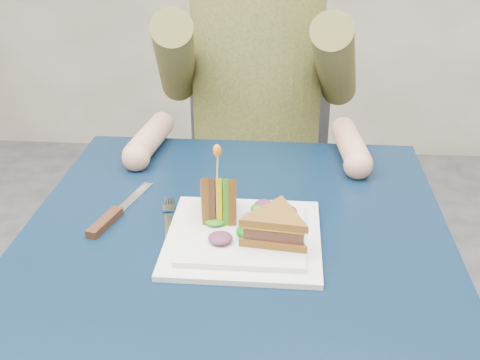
# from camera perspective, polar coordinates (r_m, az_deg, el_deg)

# --- Properties ---
(table) EXTENTS (0.75, 0.75, 0.73)m
(table) POSITION_cam_1_polar(r_m,az_deg,el_deg) (1.13, -0.28, -7.44)
(table) COLOR black
(table) RESTS_ON ground
(chair) EXTENTS (0.42, 0.40, 0.93)m
(chair) POSITION_cam_1_polar(r_m,az_deg,el_deg) (1.78, 1.66, 2.03)
(chair) COLOR #47474C
(chair) RESTS_ON ground
(diner) EXTENTS (0.54, 0.59, 0.74)m
(diner) POSITION_cam_1_polar(r_m,az_deg,el_deg) (1.55, 1.61, 12.92)
(diner) COLOR brown
(diner) RESTS_ON chair
(plate) EXTENTS (0.26, 0.26, 0.02)m
(plate) POSITION_cam_1_polar(r_m,az_deg,el_deg) (1.02, 0.33, -5.33)
(plate) COLOR white
(plate) RESTS_ON table
(sandwich_flat) EXTENTS (0.14, 0.14, 0.05)m
(sandwich_flat) POSITION_cam_1_polar(r_m,az_deg,el_deg) (0.98, 3.43, -4.44)
(sandwich_flat) COLOR brown
(sandwich_flat) RESTS_ON plate
(sandwich_upright) EXTENTS (0.08, 0.13, 0.13)m
(sandwich_upright) POSITION_cam_1_polar(r_m,az_deg,el_deg) (1.05, -2.10, -1.81)
(sandwich_upright) COLOR brown
(sandwich_upright) RESTS_ON plate
(fork) EXTENTS (0.05, 0.18, 0.01)m
(fork) POSITION_cam_1_polar(r_m,az_deg,el_deg) (1.08, -6.79, -4.02)
(fork) COLOR silver
(fork) RESTS_ON table
(knife) EXTENTS (0.07, 0.22, 0.02)m
(knife) POSITION_cam_1_polar(r_m,az_deg,el_deg) (1.11, -12.17, -3.48)
(knife) COLOR silver
(knife) RESTS_ON table
(toothpick) EXTENTS (0.01, 0.01, 0.06)m
(toothpick) POSITION_cam_1_polar(r_m,az_deg,el_deg) (1.02, -2.15, 1.37)
(toothpick) COLOR tan
(toothpick) RESTS_ON sandwich_upright
(toothpick_frill) EXTENTS (0.01, 0.01, 0.02)m
(toothpick_frill) POSITION_cam_1_polar(r_m,az_deg,el_deg) (1.00, -2.18, 2.81)
(toothpick_frill) COLOR orange
(toothpick_frill) RESTS_ON sandwich_upright
(lettuce_spill) EXTENTS (0.15, 0.13, 0.02)m
(lettuce_spill) POSITION_cam_1_polar(r_m,az_deg,el_deg) (1.02, 0.65, -4.04)
(lettuce_spill) COLOR #337A14
(lettuce_spill) RESTS_ON plate
(onion_ring) EXTENTS (0.04, 0.04, 0.02)m
(onion_ring) POSITION_cam_1_polar(r_m,az_deg,el_deg) (1.01, 1.20, -3.97)
(onion_ring) COLOR #9E4C7A
(onion_ring) RESTS_ON plate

